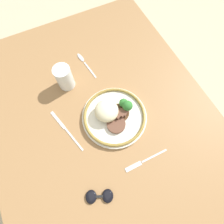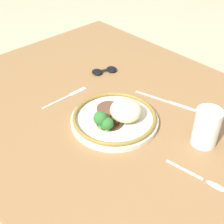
% 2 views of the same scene
% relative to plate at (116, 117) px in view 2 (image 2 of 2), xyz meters
% --- Properties ---
extents(ground_plane, '(8.00, 8.00, 0.00)m').
position_rel_plate_xyz_m(ground_plane, '(-0.01, 0.05, -0.05)').
color(ground_plane, tan).
extents(dining_table, '(1.30, 0.93, 0.03)m').
position_rel_plate_xyz_m(dining_table, '(-0.01, 0.05, -0.04)').
color(dining_table, olive).
rests_on(dining_table, ground).
extents(plate, '(0.27, 0.27, 0.08)m').
position_rel_plate_xyz_m(plate, '(0.00, 0.00, 0.00)').
color(plate, silver).
rests_on(plate, dining_table).
extents(juice_glass, '(0.07, 0.07, 0.11)m').
position_rel_plate_xyz_m(juice_glass, '(0.23, 0.12, 0.03)').
color(juice_glass, orange).
rests_on(juice_glass, dining_table).
extents(fork, '(0.02, 0.18, 0.00)m').
position_rel_plate_xyz_m(fork, '(-0.21, -0.02, -0.02)').
color(fork, silver).
rests_on(fork, dining_table).
extents(knife, '(0.22, 0.07, 0.00)m').
position_rel_plate_xyz_m(knife, '(0.04, 0.20, -0.02)').
color(knife, silver).
rests_on(knife, dining_table).
extents(spoon, '(0.17, 0.04, 0.01)m').
position_rel_plate_xyz_m(spoon, '(0.33, 0.01, -0.02)').
color(spoon, silver).
rests_on(spoon, dining_table).
extents(sunglasses, '(0.08, 0.11, 0.01)m').
position_rel_plate_xyz_m(sunglasses, '(-0.25, 0.18, -0.02)').
color(sunglasses, black).
rests_on(sunglasses, dining_table).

